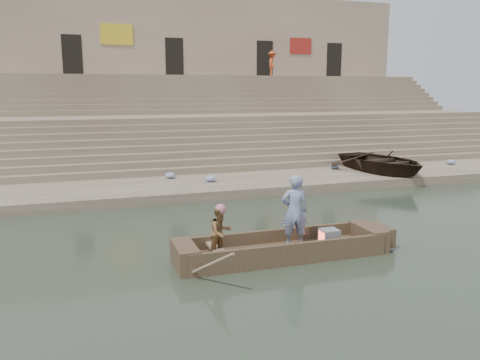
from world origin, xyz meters
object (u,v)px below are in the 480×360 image
rowing_man (221,232)px  beached_rowboat (382,161)px  standing_man (295,211)px  television (329,237)px  pedestrian (272,64)px  main_rowboat (282,253)px

rowing_man → beached_rowboat: (10.35, 8.46, 0.05)m
rowing_man → beached_rowboat: 13.37m
standing_man → beached_rowboat: (8.30, 8.25, -0.27)m
television → pedestrian: pedestrian is taller
television → beached_rowboat: bearing=48.7°
rowing_man → television: bearing=-19.2°
standing_man → rowing_man: (-2.05, -0.21, -0.32)m
television → beached_rowboat: (7.33, 8.34, 0.49)m
pedestrian → rowing_man: bearing=172.5°
main_rowboat → rowing_man: size_ratio=3.91×
main_rowboat → pedestrian: size_ratio=2.73×
main_rowboat → television: bearing=-0.0°
main_rowboat → standing_man: size_ratio=2.62×
main_rowboat → television: television is taller
main_rowboat → beached_rowboat: bearing=43.9°
main_rowboat → television: size_ratio=10.87×
television → pedestrian: (7.45, 22.64, 5.69)m
main_rowboat → beached_rowboat: 12.06m
rowing_man → television: 3.06m
standing_man → television: size_ratio=4.16×
main_rowboat → standing_man: 1.13m
standing_man → beached_rowboat: standing_man is taller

